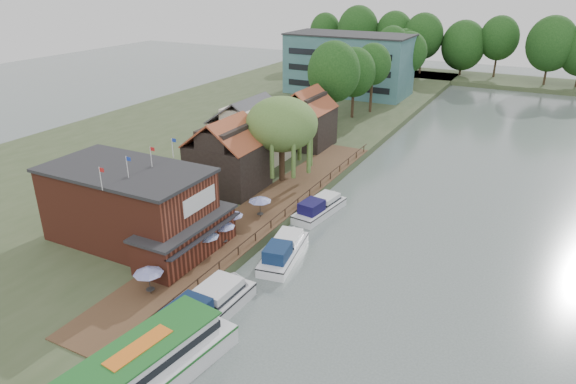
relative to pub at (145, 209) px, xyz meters
The scene contains 26 objects.
ground 14.79m from the pub, ahead, with size 260.00×260.00×0.00m, color #4F5B58.
land_bank 39.61m from the pub, 113.96° to the left, with size 50.00×140.00×1.00m, color #384728.
quay_deck 13.04m from the pub, 61.39° to the left, with size 6.00×50.00×0.10m, color #47301E.
quay_rail 14.76m from the pub, 52.89° to the left, with size 0.20×49.00×1.00m, color black, non-canonical shape.
pub is the anchor object (origin of this frame).
hotel_block 71.49m from the pub, 96.43° to the left, with size 25.40×12.40×12.30m, color #38666B, non-canonical shape.
cottage_a 15.05m from the pub, 93.81° to the left, with size 8.60×7.60×8.50m, color black, non-canonical shape.
cottage_b 25.33m from the pub, 99.09° to the left, with size 9.60×8.60×8.50m, color beige, non-canonical shape.
cottage_c 34.01m from the pub, 90.00° to the left, with size 7.60×7.60×8.50m, color black, non-canonical shape.
willow 20.36m from the pub, 80.07° to the left, with size 8.60×8.60×10.43m, color #476B2D, non-canonical shape.
umbrella_0 8.88m from the pub, 47.55° to the right, with size 2.38×2.38×2.38m, color navy, non-canonical shape.
umbrella_1 6.62m from the pub, ahead, with size 2.39×2.39×2.38m, color navy, non-canonical shape.
umbrella_2 7.49m from the pub, 25.67° to the left, with size 2.22×2.22×2.38m, color navy, non-canonical shape.
umbrella_3 8.28m from the pub, 43.17° to the left, with size 2.26×2.26×2.38m, color navy, non-canonical shape.
umbrella_4 11.90m from the pub, 56.46° to the left, with size 2.41×2.41×2.38m, color navy, non-canonical shape.
cruiser_0 12.77m from the pub, 28.74° to the right, with size 3.50×10.82×2.66m, color silver, non-canonical shape.
cruiser_1 13.22m from the pub, 23.06° to the left, with size 3.00×9.28×2.23m, color white, non-canonical shape.
cruiser_2 19.01m from the pub, 54.86° to the left, with size 2.92×9.04×2.16m, color white, non-canonical shape.
tour_boat 18.51m from the pub, 51.45° to the right, with size 4.34×15.45×3.38m, color silver, non-canonical shape.
swan 14.22m from the pub, 45.32° to the right, with size 0.44×0.44×0.44m, color white.
bank_tree_0 43.45m from the pub, 89.71° to the left, with size 8.27×8.27×14.18m, color #143811, non-canonical shape.
bank_tree_1 52.59m from the pub, 89.83° to the left, with size 7.41×7.41×12.19m, color #143811, non-canonical shape.
bank_tree_2 57.82m from the pub, 88.31° to the left, with size 6.46×6.46×12.40m, color #143811, non-canonical shape.
bank_tree_3 77.90m from the pub, 87.94° to the left, with size 7.38×7.38×12.65m, color #143811, non-canonical shape.
bank_tree_4 89.14m from the pub, 92.76° to the left, with size 7.90×7.90×12.61m, color #143811, non-canonical shape.
bank_tree_5 95.67m from the pub, 91.89° to the left, with size 6.14×6.14×11.46m, color #143811, non-canonical shape.
Camera 1 is at (17.39, -32.71, 24.49)m, focal length 32.00 mm.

